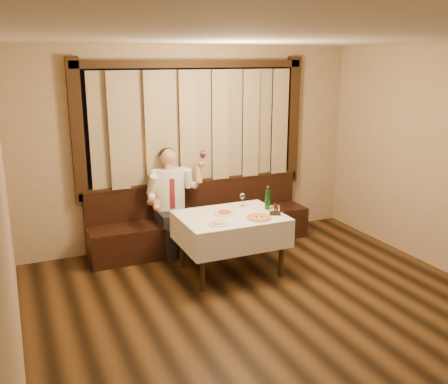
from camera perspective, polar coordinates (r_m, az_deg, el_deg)
name	(u,v)px	position (r m, az deg, el deg)	size (l,w,h in m)	color
room	(259,168)	(5.33, 4.01, 2.79)	(5.01, 6.01, 2.81)	black
banquette	(201,225)	(7.19, -2.65, -3.74)	(3.20, 0.61, 0.94)	black
dining_table	(230,223)	(6.19, 0.75, -3.56)	(1.27, 0.97, 0.76)	black
pizza	(259,218)	(6.02, 4.02, -2.95)	(0.31, 0.31, 0.03)	white
pasta_red	(224,211)	(6.19, 0.06, -2.19)	(0.26, 0.26, 0.09)	white
pasta_cream	(218,222)	(5.81, -0.71, -3.39)	(0.23, 0.23, 0.08)	white
green_bottle	(268,200)	(6.37, 5.00, -0.86)	(0.07, 0.07, 0.30)	#12541A
table_wine_glass	(242,197)	(6.48, 2.11, -0.53)	(0.07, 0.07, 0.18)	white
cruet_caddy	(275,211)	(6.17, 5.86, -2.17)	(0.15, 0.11, 0.14)	black
seated_man	(172,194)	(6.81, -6.02, -0.20)	(0.81, 0.61, 1.46)	black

